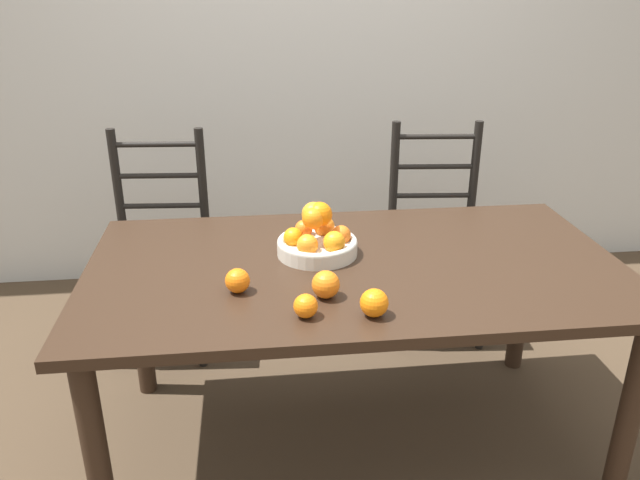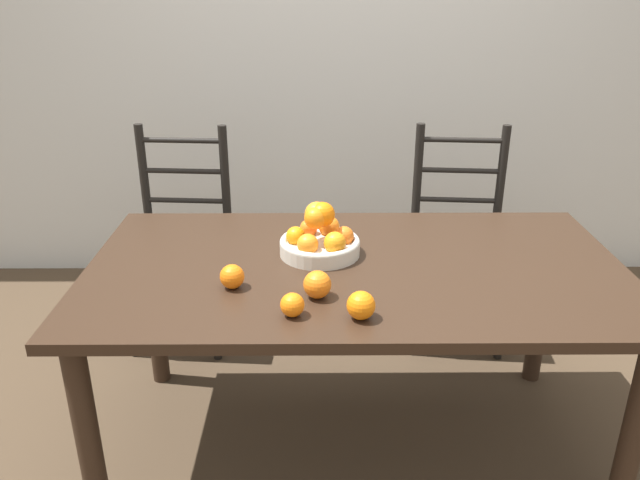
{
  "view_description": "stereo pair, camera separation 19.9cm",
  "coord_description": "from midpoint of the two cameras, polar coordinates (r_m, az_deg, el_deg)",
  "views": [
    {
      "loc": [
        -0.33,
        -1.82,
        1.59
      ],
      "look_at": [
        -0.12,
        0.0,
        0.81
      ],
      "focal_mm": 35.0,
      "sensor_mm": 36.0,
      "label": 1
    },
    {
      "loc": [
        -0.13,
        -1.83,
        1.59
      ],
      "look_at": [
        -0.12,
        0.0,
        0.81
      ],
      "focal_mm": 35.0,
      "sensor_mm": 36.0,
      "label": 2
    }
  ],
  "objects": [
    {
      "name": "orange_loose_0",
      "position": [
        1.71,
        7.13,
        -6.04
      ],
      "size": [
        0.08,
        0.08,
        0.08
      ],
      "color": "orange",
      "rests_on": "dining_table"
    },
    {
      "name": "chair_left",
      "position": [
        2.88,
        -10.69,
        -0.1
      ],
      "size": [
        0.45,
        0.43,
        0.98
      ],
      "rotation": [
        0.0,
        0.0,
        -0.07
      ],
      "color": "black",
      "rests_on": "ground_plane"
    },
    {
      "name": "chair_right",
      "position": [
        2.93,
        14.41,
        -0.03
      ],
      "size": [
        0.45,
        0.44,
        0.98
      ],
      "rotation": [
        0.0,
        0.0,
        -0.09
      ],
      "color": "black",
      "rests_on": "ground_plane"
    },
    {
      "name": "ground_plane",
      "position": [
        2.43,
        5.36,
        -17.9
      ],
      "size": [
        12.0,
        12.0,
        0.0
      ],
      "primitive_type": "plane",
      "color": "#423323"
    },
    {
      "name": "orange_loose_2",
      "position": [
        1.8,
        2.92,
        -4.17
      ],
      "size": [
        0.08,
        0.08,
        0.08
      ],
      "color": "orange",
      "rests_on": "dining_table"
    },
    {
      "name": "wall_back",
      "position": [
        3.37,
        3.69,
        18.06
      ],
      "size": [
        8.0,
        0.06,
        2.6
      ],
      "color": "beige",
      "rests_on": "ground_plane"
    },
    {
      "name": "orange_loose_3",
      "position": [
        1.86,
        -5.03,
        -3.42
      ],
      "size": [
        0.07,
        0.07,
        0.07
      ],
      "color": "orange",
      "rests_on": "dining_table"
    },
    {
      "name": "orange_loose_1",
      "position": [
        1.71,
        0.79,
        -6.04
      ],
      "size": [
        0.07,
        0.07,
        0.07
      ],
      "color": "orange",
      "rests_on": "dining_table"
    },
    {
      "name": "fruit_bowl",
      "position": [
        2.07,
        2.75,
        0.12
      ],
      "size": [
        0.27,
        0.27,
        0.18
      ],
      "color": "beige",
      "rests_on": "dining_table"
    },
    {
      "name": "dining_table",
      "position": [
        2.07,
        6.0,
        -4.42
      ],
      "size": [
        1.74,
        0.95,
        0.72
      ],
      "color": "black",
      "rests_on": "ground_plane"
    }
  ]
}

